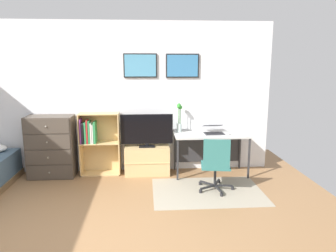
{
  "coord_description": "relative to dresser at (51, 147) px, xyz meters",
  "views": [
    {
      "loc": [
        0.77,
        -3.3,
        1.96
      ],
      "look_at": [
        1.12,
        1.5,
        1.01
      ],
      "focal_mm": 33.72,
      "sensor_mm": 36.0,
      "label": 1
    }
  ],
  "objects": [
    {
      "name": "laptop",
      "position": [
        2.85,
        -0.01,
        0.26
      ],
      "size": [
        0.36,
        0.38,
        0.15
      ],
      "rotation": [
        0.0,
        0.0,
        0.03
      ],
      "color": "#333338",
      "rests_on": "desk"
    },
    {
      "name": "wall_back_with_posters",
      "position": [
        0.89,
        0.27,
        0.82
      ],
      "size": [
        6.12,
        0.09,
        2.7
      ],
      "color": "white",
      "rests_on": "ground_plane"
    },
    {
      "name": "bookshelf",
      "position": [
        0.76,
        0.07,
        0.1
      ],
      "size": [
        0.7,
        0.3,
        1.11
      ],
      "color": "tan",
      "rests_on": "ground_plane"
    },
    {
      "name": "desk",
      "position": [
        2.8,
        -0.0,
        0.07
      ],
      "size": [
        1.29,
        0.6,
        0.74
      ],
      "color": "silver",
      "rests_on": "ground_plane"
    },
    {
      "name": "computer_mouse",
      "position": [
        3.11,
        -0.13,
        0.22
      ],
      "size": [
        0.06,
        0.1,
        0.03
      ],
      "primitive_type": "ellipsoid",
      "color": "silver",
      "rests_on": "desk"
    },
    {
      "name": "tv_stand",
      "position": [
        1.66,
        0.02,
        -0.29
      ],
      "size": [
        0.79,
        0.41,
        0.51
      ],
      "color": "tan",
      "rests_on": "ground_plane"
    },
    {
      "name": "television",
      "position": [
        1.66,
        -0.01,
        0.26
      ],
      "size": [
        0.92,
        0.16,
        0.59
      ],
      "color": "black",
      "rests_on": "tv_stand"
    },
    {
      "name": "area_rug",
      "position": [
        2.6,
        -0.88,
        -0.54
      ],
      "size": [
        1.7,
        1.2,
        0.01
      ],
      "primitive_type": "cube",
      "color": "#9E937F",
      "rests_on": "ground_plane"
    },
    {
      "name": "office_chair",
      "position": [
        2.71,
        -0.89,
        -0.08
      ],
      "size": [
        0.58,
        0.58,
        0.86
      ],
      "rotation": [
        0.0,
        0.0,
        -0.15
      ],
      "color": "#232326",
      "rests_on": "ground_plane"
    },
    {
      "name": "bamboo_vase",
      "position": [
        2.25,
        0.11,
        0.45
      ],
      "size": [
        0.1,
        0.11,
        0.52
      ],
      "color": "silver",
      "rests_on": "desk"
    },
    {
      "name": "ground_plane",
      "position": [
        0.88,
        -2.15,
        -0.54
      ],
      "size": [
        7.2,
        7.2,
        0.0
      ],
      "primitive_type": "plane",
      "color": "#936B44"
    },
    {
      "name": "dresser",
      "position": [
        0.0,
        0.0,
        0.0
      ],
      "size": [
        0.79,
        0.46,
        1.08
      ],
      "color": "#4C4238",
      "rests_on": "ground_plane"
    }
  ]
}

